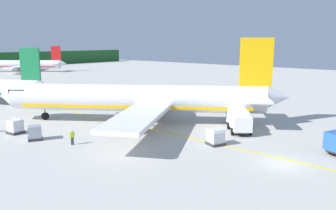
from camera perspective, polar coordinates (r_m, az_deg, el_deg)
The scene contains 10 objects.
ground at distance 68.42m, azimuth -22.15°, elevation -0.02°, with size 240.00×320.00×0.20m, color #B7B5AD.
airliner_foreground at distance 49.18m, azimuth -4.59°, elevation 1.05°, with size 30.73×36.02×11.90m.
airliner_far_taxiway at distance 144.89m, azimuth -22.86°, elevation 6.18°, with size 25.07×27.50×9.74m.
service_truck_fuel at distance 45.47m, azimuth 11.53°, elevation -2.28°, with size 6.56×5.96×2.73m.
cargo_container_near at distance 47.42m, azimuth -23.85°, elevation -3.26°, with size 1.87×1.87×1.87m.
cargo_container_mid at distance 38.97m, azimuth 7.90°, elevation -5.27°, with size 2.23×2.23×1.89m.
cargo_container_far at distance 43.41m, azimuth -21.12°, elevation -4.18°, with size 2.15×2.15×2.01m.
crew_loader_left at distance 40.12m, azimuth -15.53°, elevation -4.98°, with size 0.63×0.26×1.66m.
crew_loader_right at distance 43.57m, azimuth -5.94°, elevation -3.37°, with size 0.62×0.32×1.74m.
apron_guide_line at distance 45.31m, azimuth -2.38°, elevation -4.12°, with size 0.30×60.00×0.01m, color yellow.
Camera 1 is at (-30.46, -12.19, 11.34)m, focal length 36.96 mm.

